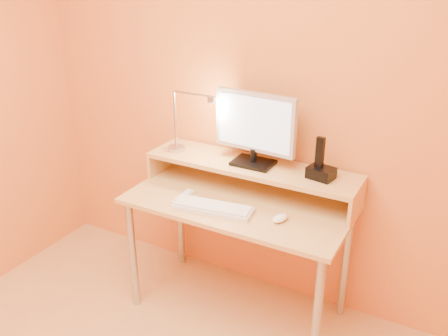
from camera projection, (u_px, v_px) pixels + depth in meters
The scene contains 25 objects.
wall_back at pixel (266, 91), 2.61m from camera, with size 3.00×0.04×2.50m, color orange.
desk_leg_fl at pixel (133, 255), 2.75m from camera, with size 0.04×0.04×0.69m, color #ABABAE.
desk_leg_fr at pixel (317, 318), 2.27m from camera, with size 0.04×0.04×0.69m, color #ABABAE.
desk_leg_bl at pixel (181, 217), 3.15m from camera, with size 0.04×0.04×0.69m, color #ABABAE.
desk_leg_br at pixel (346, 264), 2.67m from camera, with size 0.04×0.04×0.69m, color #ABABAE.
desk_lower at pixel (238, 203), 2.57m from camera, with size 1.20×0.60×0.03m, color tan.
shelf_riser_left at pixel (163, 160), 2.91m from camera, with size 0.02×0.30×0.14m, color tan.
shelf_riser_right at pixel (357, 203), 2.40m from camera, with size 0.02×0.30×0.14m, color tan.
desk_shelf at pixel (251, 166), 2.62m from camera, with size 1.20×0.30×0.03m, color tan.
monitor_foot at pixel (253, 163), 2.61m from camera, with size 0.22×0.16×0.02m, color black.
monitor_neck at pixel (253, 155), 2.59m from camera, with size 0.04×0.04×0.07m, color black.
monitor_panel at pixel (255, 122), 2.52m from camera, with size 0.47×0.04×0.32m, color #B0B0B6.
monitor_back at pixel (257, 121), 2.54m from camera, with size 0.42×0.01×0.27m, color black.
monitor_screen at pixel (254, 123), 2.51m from camera, with size 0.43×0.00×0.28m, color silver.
lamp_base at pixel (176, 149), 2.79m from camera, with size 0.10×0.10×0.03m, color #ABABAE.
lamp_post at pixel (175, 120), 2.72m from camera, with size 0.01×0.01×0.33m, color #ABABAE.
lamp_arm at pixel (192, 94), 2.60m from camera, with size 0.01×0.01×0.24m, color #ABABAE.
lamp_head at pixel (211, 99), 2.56m from camera, with size 0.04×0.04×0.03m, color #ABABAE.
lamp_bulb at pixel (211, 102), 2.56m from camera, with size 0.03×0.03×0.00m, color #FFEAC6.
phone_dock at pixel (321, 173), 2.43m from camera, with size 0.13×0.10×0.06m, color black.
phone_handset at pixel (320, 152), 2.39m from camera, with size 0.04×0.03×0.16m, color black.
phone_led at pixel (327, 178), 2.37m from camera, with size 0.01×0.00×0.04m, color #2C7AFF.
keyboard at pixel (213, 208), 2.46m from camera, with size 0.41×0.13×0.02m, color silver.
mouse at pixel (280, 218), 2.36m from camera, with size 0.06×0.10×0.03m, color white.
remote_control at pixel (183, 197), 2.58m from camera, with size 0.05×0.17×0.02m, color silver.
Camera 1 is at (1.02, -0.86, 1.91)m, focal length 38.35 mm.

